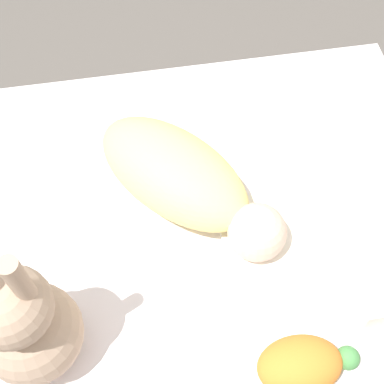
# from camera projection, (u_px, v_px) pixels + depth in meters

# --- Properties ---
(ground_plane) EXTENTS (12.00, 12.00, 0.00)m
(ground_plane) POSITION_uv_depth(u_px,v_px,m) (208.00, 260.00, 1.40)
(ground_plane) COLOR #514C47
(bed_mattress) EXTENTS (1.14, 0.96, 0.23)m
(bed_mattress) POSITION_uv_depth(u_px,v_px,m) (209.00, 241.00, 1.31)
(bed_mattress) COLOR white
(bed_mattress) RESTS_ON ground_plane
(burp_cloth) EXTENTS (0.19, 0.18, 0.02)m
(burp_cloth) POSITION_uv_depth(u_px,v_px,m) (263.00, 230.00, 1.18)
(burp_cloth) COLOR white
(burp_cloth) RESTS_ON bed_mattress
(swaddled_baby) EXTENTS (0.42, 0.45, 0.15)m
(swaddled_baby) POSITION_uv_depth(u_px,v_px,m) (185.00, 180.00, 1.18)
(swaddled_baby) COLOR #EFDB7F
(swaddled_baby) RESTS_ON bed_mattress
(bunny_plush) EXTENTS (0.19, 0.19, 0.39)m
(bunny_plush) POSITION_uv_depth(u_px,v_px,m) (26.00, 325.00, 0.94)
(bunny_plush) COLOR tan
(bunny_plush) RESTS_ON bed_mattress
(turtle_plush) EXTENTS (0.20, 0.11, 0.09)m
(turtle_plush) POSITION_uv_depth(u_px,v_px,m) (302.00, 365.00, 1.00)
(turtle_plush) COLOR orange
(turtle_plush) RESTS_ON bed_mattress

